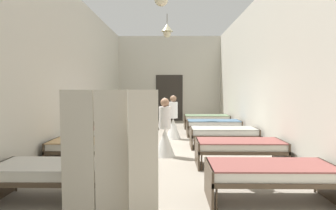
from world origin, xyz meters
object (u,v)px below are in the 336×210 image
bed_right_row_0 (270,173)px  bed_right_row_2 (223,132)px  bed_right_row_1 (239,146)px  nurse_near_aisle (173,123)px  bed_left_row_2 (112,132)px  bed_left_row_3 (123,124)px  bed_left_row_0 (59,172)px  privacy_screen (111,156)px  bed_left_row_1 (94,146)px  bed_right_row_4 (207,118)px  nurse_mid_aisle (165,135)px  bed_left_row_4 (131,118)px  bed_right_row_3 (213,124)px

bed_right_row_0 → bed_right_row_2: (0.00, 3.80, 0.00)m
bed_right_row_1 → nurse_near_aisle: bearing=113.5°
bed_right_row_1 → bed_left_row_2: bearing=149.5°
bed_right_row_1 → bed_left_row_3: same height
bed_left_row_3 → nurse_near_aisle: (1.79, -0.50, 0.09)m
bed_left_row_0 → bed_left_row_2: same height
bed_right_row_1 → privacy_screen: size_ratio=1.12×
bed_left_row_1 → nurse_near_aisle: size_ratio=1.28×
bed_left_row_1 → bed_right_row_4: size_ratio=1.00×
bed_right_row_4 → nurse_mid_aisle: size_ratio=1.28×
bed_left_row_0 → nurse_mid_aisle: (1.56, 2.78, 0.09)m
bed_left_row_0 → bed_left_row_4: (0.00, 7.60, 0.00)m
bed_left_row_4 → bed_right_row_0: bearing=-67.0°
privacy_screen → bed_right_row_2: bearing=47.5°
bed_right_row_1 → bed_right_row_2: size_ratio=1.00×
bed_right_row_0 → nurse_near_aisle: nurse_near_aisle is taller
bed_right_row_4 → bed_right_row_3: bearing=-90.0°
bed_left_row_2 → bed_left_row_3: (0.00, 1.90, 0.00)m
nurse_mid_aisle → privacy_screen: bearing=-49.6°
nurse_mid_aisle → bed_left_row_2: bearing=-162.7°
bed_right_row_0 → nurse_mid_aisle: bearing=120.9°
bed_left_row_2 → nurse_mid_aisle: 1.87m
nurse_near_aisle → bed_right_row_3: bearing=176.1°
bed_right_row_4 → nurse_mid_aisle: bearing=-109.0°
nurse_mid_aisle → privacy_screen: 3.50m
bed_right_row_3 → bed_right_row_4: bearing=90.0°
bed_right_row_1 → bed_left_row_1: bearing=180.0°
nurse_near_aisle → bed_left_row_1: bearing=38.6°
bed_left_row_0 → bed_right_row_4: bearing=67.0°
privacy_screen → bed_left_row_2: bearing=86.5°
bed_left_row_2 → bed_right_row_3: (3.22, 1.90, 0.00)m
bed_left_row_3 → bed_right_row_4: size_ratio=1.00×
bed_left_row_3 → bed_right_row_2: bearing=-30.5°
bed_left_row_2 → bed_right_row_4: same height
bed_right_row_3 → bed_left_row_4: (-3.22, 1.90, 0.00)m
bed_left_row_2 → bed_right_row_4: (3.22, 3.80, 0.00)m
bed_right_row_1 → nurse_mid_aisle: (-1.66, 0.88, 0.09)m
bed_left_row_0 → bed_right_row_1: (3.22, 1.90, 0.00)m
bed_left_row_0 → bed_left_row_4: 7.60m
bed_left_row_0 → nurse_near_aisle: nurse_near_aisle is taller
bed_left_row_1 → bed_left_row_3: bearing=90.0°
privacy_screen → bed_left_row_3: bearing=83.0°
bed_right_row_2 → bed_left_row_3: same height
bed_right_row_0 → bed_left_row_3: size_ratio=1.00×
privacy_screen → bed_right_row_1: bearing=32.9°
bed_right_row_3 → privacy_screen: (-2.27, -6.36, 0.41)m
bed_left_row_4 → bed_left_row_0: bearing=-90.0°
bed_left_row_1 → privacy_screen: privacy_screen is taller
bed_left_row_3 → bed_left_row_4: 1.90m
bed_right_row_2 → bed_left_row_1: bearing=-149.5°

